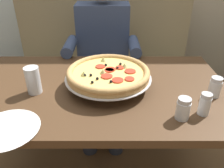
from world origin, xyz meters
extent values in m
cube|color=#998966|center=(0.00, 0.75, 0.23)|extent=(1.59, 0.60, 0.46)
cube|color=#998966|center=(0.00, 1.14, 0.69)|extent=(1.59, 0.18, 0.65)
cube|color=#4C331E|center=(0.00, 0.00, 0.70)|extent=(1.38, 0.81, 0.04)
cylinder|color=black|center=(-0.62, 0.34, 0.34)|extent=(0.06, 0.06, 0.68)
cylinder|color=black|center=(0.62, 0.34, 0.34)|extent=(0.06, 0.06, 0.68)
cube|color=#2D3342|center=(0.01, 0.50, 0.54)|extent=(0.34, 0.40, 0.15)
cylinder|color=#2D3342|center=(-0.09, 0.25, 0.23)|extent=(0.11, 0.11, 0.46)
cylinder|color=#2D3342|center=(0.11, 0.25, 0.23)|extent=(0.11, 0.11, 0.46)
cube|color=#38476B|center=(0.01, 0.72, 0.74)|extent=(0.40, 0.22, 0.56)
cylinder|color=#38476B|center=(-0.22, 0.50, 0.76)|extent=(0.08, 0.28, 0.08)
cylinder|color=#38476B|center=(0.24, 0.50, 0.76)|extent=(0.08, 0.28, 0.08)
cylinder|color=silver|center=(0.06, -0.12, 0.75)|extent=(0.01, 0.01, 0.05)
cylinder|color=silver|center=(-0.04, 0.06, 0.75)|extent=(0.01, 0.01, 0.05)
cylinder|color=silver|center=(0.16, 0.06, 0.75)|extent=(0.01, 0.01, 0.05)
torus|color=silver|center=(0.06, 0.00, 0.77)|extent=(0.24, 0.24, 0.01)
cylinder|color=silver|center=(0.06, 0.00, 0.78)|extent=(0.45, 0.45, 0.00)
cylinder|color=tan|center=(0.06, 0.00, 0.79)|extent=(0.42, 0.42, 0.02)
torus|color=tan|center=(0.06, 0.00, 0.81)|extent=(0.43, 0.43, 0.03)
cylinder|color=#EFCC6B|center=(0.06, 0.00, 0.80)|extent=(0.36, 0.36, 0.01)
cylinder|color=red|center=(0.05, -0.06, 0.81)|extent=(0.06, 0.06, 0.01)
cylinder|color=red|center=(0.17, 0.00, 0.81)|extent=(0.06, 0.06, 0.01)
cylinder|color=red|center=(0.10, -0.10, 0.81)|extent=(0.06, 0.06, 0.01)
cylinder|color=red|center=(0.06, 0.01, 0.81)|extent=(0.05, 0.05, 0.01)
cylinder|color=red|center=(0.07, 0.02, 0.81)|extent=(0.06, 0.06, 0.01)
cylinder|color=red|center=(0.01, 0.06, 0.81)|extent=(0.05, 0.05, 0.01)
cylinder|color=red|center=(0.12, 0.04, 0.81)|extent=(0.04, 0.04, 0.01)
cylinder|color=red|center=(0.16, -0.08, 0.81)|extent=(0.05, 0.05, 0.01)
sphere|color=black|center=(0.12, 0.09, 0.82)|extent=(0.01, 0.01, 0.01)
sphere|color=black|center=(-0.03, -0.05, 0.82)|extent=(0.01, 0.01, 0.01)
sphere|color=black|center=(0.04, 0.07, 0.82)|extent=(0.01, 0.01, 0.01)
sphere|color=black|center=(-0.02, -0.12, 0.82)|extent=(0.01, 0.01, 0.01)
sphere|color=black|center=(0.07, -0.11, 0.82)|extent=(0.01, 0.01, 0.01)
sphere|color=black|center=(0.01, -0.08, 0.82)|extent=(0.01, 0.01, 0.01)
sphere|color=black|center=(-0.06, -0.05, 0.82)|extent=(0.01, 0.01, 0.01)
sphere|color=black|center=(0.11, 0.03, 0.82)|extent=(0.01, 0.01, 0.01)
cone|color=#CCC675|center=(0.03, -0.02, 0.82)|extent=(0.04, 0.04, 0.02)
cone|color=#CCC675|center=(-0.06, -0.04, 0.82)|extent=(0.04, 0.04, 0.02)
cone|color=#CCC675|center=(0.14, 0.05, 0.82)|extent=(0.04, 0.04, 0.02)
cone|color=#CCC675|center=(0.03, 0.13, 0.82)|extent=(0.04, 0.04, 0.02)
cylinder|color=white|center=(0.47, -0.24, 0.77)|extent=(0.05, 0.05, 0.08)
cylinder|color=#A82D19|center=(0.47, -0.24, 0.75)|extent=(0.04, 0.04, 0.04)
cylinder|color=silver|center=(0.47, -0.24, 0.82)|extent=(0.05, 0.05, 0.02)
cylinder|color=white|center=(0.37, -0.27, 0.76)|extent=(0.06, 0.06, 0.08)
cylinder|color=silver|center=(0.37, -0.27, 0.75)|extent=(0.05, 0.05, 0.05)
cylinder|color=silver|center=(0.37, -0.27, 0.81)|extent=(0.05, 0.05, 0.02)
cylinder|color=white|center=(0.58, -0.09, 0.76)|extent=(0.06, 0.06, 0.08)
cylinder|color=#4C6633|center=(0.58, -0.09, 0.75)|extent=(0.05, 0.05, 0.04)
cylinder|color=silver|center=(0.58, -0.09, 0.81)|extent=(0.05, 0.05, 0.02)
cylinder|color=white|center=(-0.34, -0.35, 0.73)|extent=(0.18, 0.18, 0.01)
cone|color=white|center=(-0.34, -0.35, 0.74)|extent=(0.26, 0.26, 0.01)
cylinder|color=silver|center=(-0.31, -0.06, 0.79)|extent=(0.07, 0.07, 0.14)
cylinder|color=gold|center=(-0.31, -0.06, 0.77)|extent=(0.06, 0.06, 0.09)
cylinder|color=black|center=(-1.31, 2.38, 0.22)|extent=(0.02, 0.02, 0.44)
cylinder|color=black|center=(-1.34, 2.12, 0.22)|extent=(0.02, 0.02, 0.44)
cylinder|color=black|center=(-1.05, 2.34, 0.22)|extent=(0.02, 0.02, 0.44)
cylinder|color=black|center=(-1.08, 2.09, 0.22)|extent=(0.02, 0.02, 0.44)
cylinder|color=black|center=(-1.19, 2.23, 0.45)|extent=(0.40, 0.40, 0.02)
cube|color=black|center=(-1.04, 2.21, 0.65)|extent=(0.06, 0.32, 0.42)
camera|label=1|loc=(0.08, -1.03, 1.33)|focal=36.22mm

